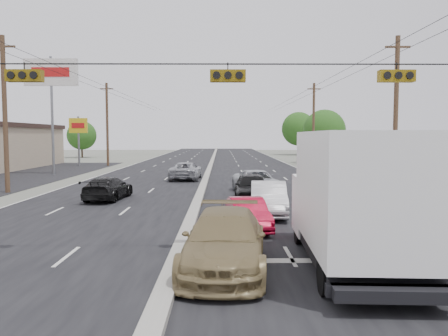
{
  "coord_description": "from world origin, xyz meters",
  "views": [
    {
      "loc": [
        1.31,
        -13.06,
        3.69
      ],
      "look_at": [
        1.43,
        6.97,
        2.2
      ],
      "focal_mm": 35.0,
      "sensor_mm": 36.0,
      "label": 1
    }
  ],
  "objects_px": {
    "oncoming_near": "(108,188)",
    "tree_right_mid": "(324,131)",
    "utility_pole_right_c": "(314,124)",
    "utility_pole_left_b": "(5,113)",
    "tan_sedan": "(225,241)",
    "queue_car_b": "(269,199)",
    "pole_sign_billboard": "(51,80)",
    "pole_sign_far": "(78,130)",
    "utility_pole_right_b": "(396,113)",
    "red_sedan": "(248,214)",
    "queue_car_c": "(256,182)",
    "tree_right_far": "(299,129)",
    "queue_car_a": "(252,188)",
    "utility_pole_left_c": "(107,124)",
    "tree_left_far": "(82,135)",
    "queue_car_e": "(343,188)",
    "box_truck": "(354,199)",
    "oncoming_far": "(186,171)"
  },
  "relations": [
    {
      "from": "oncoming_near",
      "to": "tree_right_mid",
      "type": "bearing_deg",
      "value": -116.17
    },
    {
      "from": "utility_pole_right_c",
      "to": "utility_pole_left_b",
      "type": "bearing_deg",
      "value": -135.0
    },
    {
      "from": "tan_sedan",
      "to": "queue_car_b",
      "type": "bearing_deg",
      "value": 79.76
    },
    {
      "from": "pole_sign_billboard",
      "to": "pole_sign_far",
      "type": "height_order",
      "value": "pole_sign_billboard"
    },
    {
      "from": "utility_pole_right_b",
      "to": "red_sedan",
      "type": "relative_size",
      "value": 2.69
    },
    {
      "from": "utility_pole_right_c",
      "to": "queue_car_c",
      "type": "xyz_separation_m",
      "value": [
        -8.97,
        -25.54,
        -4.38
      ]
    },
    {
      "from": "tree_right_far",
      "to": "queue_car_a",
      "type": "relative_size",
      "value": 1.75
    },
    {
      "from": "tree_right_mid",
      "to": "oncoming_near",
      "type": "bearing_deg",
      "value": -121.39
    },
    {
      "from": "utility_pole_left_b",
      "to": "tree_right_far",
      "type": "xyz_separation_m",
      "value": [
        28.5,
        55.0,
        -0.15
      ]
    },
    {
      "from": "utility_pole_right_b",
      "to": "queue_car_c",
      "type": "xyz_separation_m",
      "value": [
        -8.97,
        -0.54,
        -4.38
      ]
    },
    {
      "from": "utility_pole_right_c",
      "to": "utility_pole_left_c",
      "type": "bearing_deg",
      "value": 180.0
    },
    {
      "from": "utility_pole_left_b",
      "to": "queue_car_b",
      "type": "relative_size",
      "value": 2.17
    },
    {
      "from": "utility_pole_right_b",
      "to": "utility_pole_right_c",
      "type": "distance_m",
      "value": 25.0
    },
    {
      "from": "tree_left_far",
      "to": "queue_car_e",
      "type": "distance_m",
      "value": 56.84
    },
    {
      "from": "utility_pole_left_c",
      "to": "tree_right_mid",
      "type": "bearing_deg",
      "value": 10.3
    },
    {
      "from": "red_sedan",
      "to": "queue_car_c",
      "type": "bearing_deg",
      "value": 76.08
    },
    {
      "from": "tree_right_mid",
      "to": "queue_car_c",
      "type": "xyz_separation_m",
      "value": [
        -11.47,
        -30.54,
        -3.6
      ]
    },
    {
      "from": "utility_pole_right_c",
      "to": "tree_right_mid",
      "type": "distance_m",
      "value": 5.64
    },
    {
      "from": "tree_right_mid",
      "to": "box_truck",
      "type": "height_order",
      "value": "tree_right_mid"
    },
    {
      "from": "tan_sedan",
      "to": "box_truck",
      "type": "bearing_deg",
      "value": 6.07
    },
    {
      "from": "tree_right_far",
      "to": "box_truck",
      "type": "bearing_deg",
      "value": -98.82
    },
    {
      "from": "pole_sign_far",
      "to": "utility_pole_left_b",
      "type": "bearing_deg",
      "value": -82.03
    },
    {
      "from": "utility_pole_left_b",
      "to": "utility_pole_right_b",
      "type": "xyz_separation_m",
      "value": [
        25.0,
        0.0,
        0.0
      ]
    },
    {
      "from": "queue_car_b",
      "to": "utility_pole_right_c",
      "type": "bearing_deg",
      "value": 79.07
    },
    {
      "from": "utility_pole_left_c",
      "to": "oncoming_far",
      "type": "xyz_separation_m",
      "value": [
        10.82,
        -16.59,
        -4.38
      ]
    },
    {
      "from": "utility_pole_right_c",
      "to": "tree_left_far",
      "type": "height_order",
      "value": "utility_pole_right_c"
    },
    {
      "from": "red_sedan",
      "to": "queue_car_e",
      "type": "distance_m",
      "value": 10.17
    },
    {
      "from": "pole_sign_billboard",
      "to": "utility_pole_left_c",
      "type": "bearing_deg",
      "value": 80.54
    },
    {
      "from": "utility_pole_left_b",
      "to": "queue_car_a",
      "type": "relative_size",
      "value": 2.15
    },
    {
      "from": "utility_pole_left_b",
      "to": "box_truck",
      "type": "relative_size",
      "value": 1.31
    },
    {
      "from": "tree_left_far",
      "to": "red_sedan",
      "type": "distance_m",
      "value": 61.27
    },
    {
      "from": "pole_sign_far",
      "to": "box_truck",
      "type": "relative_size",
      "value": 0.79
    },
    {
      "from": "utility_pole_left_c",
      "to": "queue_car_e",
      "type": "relative_size",
      "value": 2.57
    },
    {
      "from": "tan_sedan",
      "to": "oncoming_near",
      "type": "distance_m",
      "value": 14.67
    },
    {
      "from": "utility_pole_left_b",
      "to": "queue_car_e",
      "type": "bearing_deg",
      "value": -8.06
    },
    {
      "from": "pole_sign_far",
      "to": "oncoming_far",
      "type": "xyz_separation_m",
      "value": [
        14.32,
        -16.59,
        -3.68
      ]
    },
    {
      "from": "tree_right_mid",
      "to": "oncoming_far",
      "type": "bearing_deg",
      "value": -127.69
    },
    {
      "from": "pole_sign_billboard",
      "to": "tree_left_far",
      "type": "bearing_deg",
      "value": 103.19
    },
    {
      "from": "utility_pole_left_c",
      "to": "utility_pole_right_b",
      "type": "relative_size",
      "value": 1.0
    },
    {
      "from": "utility_pole_left_c",
      "to": "oncoming_near",
      "type": "bearing_deg",
      "value": -75.47
    },
    {
      "from": "utility_pole_right_c",
      "to": "red_sedan",
      "type": "height_order",
      "value": "utility_pole_right_c"
    },
    {
      "from": "utility_pole_right_b",
      "to": "utility_pole_left_b",
      "type": "bearing_deg",
      "value": 180.0
    },
    {
      "from": "utility_pole_right_c",
      "to": "pole_sign_far",
      "type": "relative_size",
      "value": 1.67
    },
    {
      "from": "pole_sign_billboard",
      "to": "oncoming_far",
      "type": "bearing_deg",
      "value": -19.68
    },
    {
      "from": "tree_right_far",
      "to": "queue_car_a",
      "type": "height_order",
      "value": "tree_right_far"
    },
    {
      "from": "box_truck",
      "to": "tan_sedan",
      "type": "xyz_separation_m",
      "value": [
        -3.57,
        -0.12,
        -1.16
      ]
    },
    {
      "from": "box_truck",
      "to": "queue_car_c",
      "type": "bearing_deg",
      "value": 98.28
    },
    {
      "from": "utility_pole_left_b",
      "to": "utility_pole_right_c",
      "type": "xyz_separation_m",
      "value": [
        25.0,
        25.0,
        0.0
      ]
    },
    {
      "from": "queue_car_a",
      "to": "tan_sedan",
      "type": "bearing_deg",
      "value": -96.87
    },
    {
      "from": "utility_pole_left_c",
      "to": "tan_sedan",
      "type": "xyz_separation_m",
      "value": [
        13.9,
        -41.22,
        -4.32
      ]
    }
  ]
}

